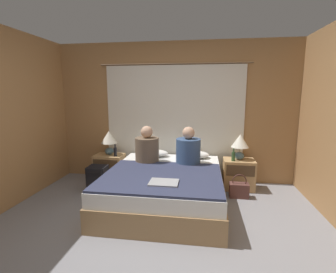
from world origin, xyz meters
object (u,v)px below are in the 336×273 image
nightstand_left (110,168)px  pillow_right (193,154)px  nightstand_right (239,174)px  lamp_left (109,139)px  lamp_right (240,143)px  person_left_in_bed (147,148)px  handbag_on_floor (239,190)px  person_right_in_bed (188,150)px  beer_bottle_on_right_stand (233,156)px  pillow_left (152,153)px  bed (165,187)px  laptop_on_bed (164,182)px  backpack_on_floor (98,177)px  beer_bottle_on_left_stand (115,152)px

nightstand_left → pillow_right: pillow_right is taller
nightstand_right → lamp_left: size_ratio=1.18×
lamp_left → lamp_right: (2.29, 0.00, 0.00)m
nightstand_left → lamp_right: lamp_right is taller
pillow_right → person_left_in_bed: person_left_in_bed is taller
person_left_in_bed → handbag_on_floor: size_ratio=1.59×
person_left_in_bed → person_right_in_bed: (0.66, 0.00, -0.00)m
person_left_in_bed → beer_bottle_on_right_stand: size_ratio=2.86×
lamp_left → pillow_left: size_ratio=0.75×
bed → nightstand_left: nightstand_left is taller
bed → beer_bottle_on_right_stand: size_ratio=9.32×
pillow_right → person_right_in_bed: (-0.05, -0.38, 0.17)m
beer_bottle_on_right_stand → laptop_on_bed: 1.56m
nightstand_right → beer_bottle_on_right_stand: 0.36m
beer_bottle_on_right_stand → person_right_in_bed: bearing=-159.8°
lamp_left → backpack_on_floor: (-0.03, -0.48, -0.55)m
nightstand_right → person_right_in_bed: size_ratio=0.85×
pillow_right → beer_bottle_on_left_stand: 1.36m
person_right_in_bed → pillow_left: bearing=150.2°
pillow_right → beer_bottle_on_right_stand: beer_bottle_on_right_stand is taller
nightstand_right → lamp_left: lamp_left is taller
pillow_left → pillow_right: (0.72, 0.00, 0.00)m
lamp_left → person_right_in_bed: (1.45, -0.37, -0.05)m
person_right_in_bed → nightstand_right: bearing=22.7°
lamp_right → beer_bottle_on_right_stand: 0.25m
pillow_right → beer_bottle_on_left_stand: size_ratio=2.67×
beer_bottle_on_right_stand → backpack_on_floor: beer_bottle_on_right_stand is taller
person_right_in_bed → laptop_on_bed: (-0.23, -0.96, -0.19)m
bed → lamp_left: size_ratio=4.52×
nightstand_right → backpack_on_floor: 2.36m
lamp_left → pillow_right: (1.50, 0.01, -0.23)m
bed → nightstand_right: bearing=32.8°
person_left_in_bed → pillow_right: bearing=28.1°
nightstand_left → person_right_in_bed: bearing=-13.6°
nightstand_left → person_right_in_bed: size_ratio=0.85×
bed → beer_bottle_on_left_stand: size_ratio=9.00×
lamp_left → handbag_on_floor: size_ratio=1.15×
pillow_left → backpack_on_floor: 1.00m
lamp_left → pillow_right: size_ratio=0.75×
beer_bottle_on_left_stand → nightstand_left: bearing=151.1°
lamp_left → person_left_in_bed: (0.79, -0.37, -0.05)m
bed → pillow_left: 0.90m
pillow_left → backpack_on_floor: size_ratio=1.35×
pillow_left → beer_bottle_on_left_stand: (-0.63, -0.11, 0.03)m
beer_bottle_on_left_stand → lamp_left: bearing=145.1°
beer_bottle_on_right_stand → nightstand_left: bearing=177.8°
bed → handbag_on_floor: (1.11, 0.37, -0.12)m
pillow_right → backpack_on_floor: size_ratio=1.35×
nightstand_left → pillow_left: bearing=2.2°
nightstand_left → lamp_left: bearing=90.0°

